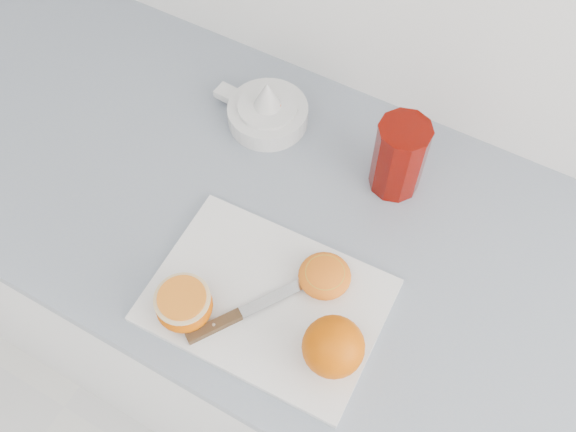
{
  "coord_description": "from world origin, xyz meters",
  "views": [
    {
      "loc": [
        0.33,
        1.21,
        1.78
      ],
      "look_at": [
        0.08,
        1.66,
        0.96
      ],
      "focal_mm": 40.0,
      "sensor_mm": 36.0,
      "label": 1
    }
  ],
  "objects": [
    {
      "name": "counter",
      "position": [
        0.1,
        1.7,
        0.45
      ],
      "size": [
        2.52,
        0.64,
        0.89
      ],
      "color": "white",
      "rests_on": "ground"
    },
    {
      "name": "cutting_board",
      "position": [
        0.11,
        1.55,
        0.9
      ],
      "size": [
        0.35,
        0.26,
        0.01
      ],
      "primitive_type": "cube",
      "rotation": [
        0.0,
        0.0,
        0.04
      ],
      "color": "white",
      "rests_on": "counter"
    },
    {
      "name": "whole_orange",
      "position": [
        0.24,
        1.51,
        0.95
      ],
      "size": [
        0.09,
        0.09,
        0.09
      ],
      "color": "#CD5200",
      "rests_on": "cutting_board"
    },
    {
      "name": "half_orange",
      "position": [
        0.02,
        1.47,
        0.93
      ],
      "size": [
        0.08,
        0.08,
        0.05
      ],
      "color": "#CD5200",
      "rests_on": "cutting_board"
    },
    {
      "name": "squeezed_shell",
      "position": [
        0.17,
        1.61,
        0.92
      ],
      "size": [
        0.08,
        0.08,
        0.03
      ],
      "color": "orange",
      "rests_on": "cutting_board"
    },
    {
      "name": "paring_knife",
      "position": [
        0.08,
        1.48,
        0.91
      ],
      "size": [
        0.12,
        0.17,
        0.01
      ],
      "color": "#4C381E",
      "rests_on": "cutting_board"
    },
    {
      "name": "citrus_juicer",
      "position": [
        -0.07,
        1.85,
        0.92
      ],
      "size": [
        0.18,
        0.14,
        0.1
      ],
      "color": "white",
      "rests_on": "counter"
    },
    {
      "name": "red_tumbler",
      "position": [
        0.18,
        1.84,
        0.96
      ],
      "size": [
        0.09,
        0.09,
        0.14
      ],
      "color": "#670600",
      "rests_on": "counter"
    }
  ]
}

